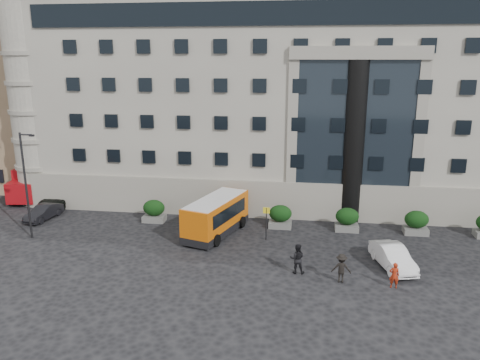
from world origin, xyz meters
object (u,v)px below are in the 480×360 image
object	(u,v)px
hedge_b	(216,213)
red_truck	(32,183)
hedge_c	(280,216)
parked_car_b	(44,212)
bus_stop_sign	(266,218)
white_taxi	(393,257)
pedestrian_b	(297,259)
hedge_a	(154,211)
hedge_d	(347,219)
pedestrian_a	(394,275)
parked_car_d	(59,199)
hedge_e	(416,222)
pedestrian_c	(341,268)
minibus	(216,215)
street_lamp	(26,182)
parked_car_c	(36,194)

from	to	relation	value
hedge_b	red_truck	size ratio (longest dim) A/B	0.31
hedge_c	parked_car_b	size ratio (longest dim) A/B	0.49
bus_stop_sign	red_truck	size ratio (longest dim) A/B	0.42
hedge_c	white_taxi	size ratio (longest dim) A/B	0.42
pedestrian_b	hedge_a	bearing A→B (deg)	-34.78
hedge_c	pedestrian_b	size ratio (longest dim) A/B	0.95
hedge_d	parked_car_b	distance (m)	24.93
hedge_c	pedestrian_a	xyz separation A→B (m)	(7.16, -9.25, -0.13)
parked_car_d	pedestrian_b	bearing A→B (deg)	-28.59
hedge_d	hedge_e	xyz separation A→B (m)	(5.20, 0.00, 0.00)
pedestrian_c	hedge_c	bearing A→B (deg)	-62.05
hedge_e	pedestrian_c	size ratio (longest dim) A/B	1.02
hedge_d	minibus	size ratio (longest dim) A/B	0.26
red_truck	parked_car_b	world-z (taller)	red_truck
white_taxi	hedge_b	bearing A→B (deg)	138.55
minibus	red_truck	world-z (taller)	red_truck
hedge_d	parked_car_b	bearing A→B (deg)	-178.16
white_taxi	hedge_d	bearing A→B (deg)	95.46
hedge_e	bus_stop_sign	xyz separation A→B (m)	(-11.30, -2.80, 0.80)
hedge_c	hedge_d	distance (m)	5.20
pedestrian_b	street_lamp	bearing A→B (deg)	-9.97
hedge_b	pedestrian_b	distance (m)	10.45
parked_car_d	pedestrian_b	size ratio (longest dim) A/B	2.49
minibus	hedge_e	bearing A→B (deg)	25.61
pedestrian_a	minibus	bearing A→B (deg)	-28.53
bus_stop_sign	pedestrian_c	distance (m)	7.97
hedge_a	parked_car_c	xyz separation A→B (m)	(-13.00, 4.20, -0.32)
street_lamp	white_taxi	size ratio (longest dim) A/B	1.81
parked_car_b	white_taxi	xyz separation A→B (m)	(27.28, -5.61, 0.11)
pedestrian_b	red_truck	bearing A→B (deg)	-27.34
pedestrian_c	pedestrian_a	bearing A→B (deg)	176.89
parked_car_c	white_taxi	world-z (taller)	white_taxi
bus_stop_sign	pedestrian_b	size ratio (longest dim) A/B	1.31
hedge_e	parked_car_b	bearing A→B (deg)	-178.48
hedge_a	red_truck	world-z (taller)	red_truck
hedge_e	parked_car_b	size ratio (longest dim) A/B	0.49
hedge_c	parked_car_d	distance (m)	20.53
hedge_e	pedestrian_b	world-z (taller)	pedestrian_b
hedge_d	minibus	bearing A→B (deg)	-167.96
hedge_e	parked_car_d	xyz separation A→B (m)	(-30.72, 2.89, -0.26)
hedge_c	minibus	xyz separation A→B (m)	(-4.78, -2.13, 0.63)
minibus	pedestrian_a	world-z (taller)	minibus
red_truck	pedestrian_b	xyz separation A→B (m)	(25.44, -12.77, -0.61)
hedge_e	pedestrian_b	bearing A→B (deg)	-138.00
hedge_a	hedge_c	world-z (taller)	same
hedge_e	minibus	distance (m)	15.34
street_lamp	minibus	world-z (taller)	street_lamp
hedge_d	pedestrian_b	bearing A→B (deg)	-114.88
hedge_a	parked_car_b	world-z (taller)	hedge_a
pedestrian_a	pedestrian_b	bearing A→B (deg)	-9.78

